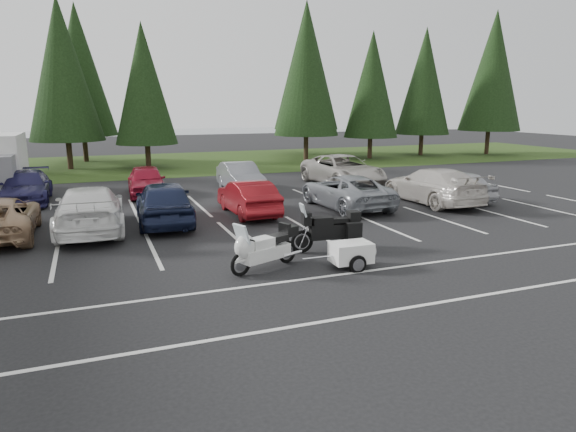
# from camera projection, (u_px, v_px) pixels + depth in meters

# --- Properties ---
(ground) EXTENTS (120.00, 120.00, 0.00)m
(ground) POSITION_uv_depth(u_px,v_px,m) (229.00, 248.00, 15.67)
(ground) COLOR black
(ground) RESTS_ON ground
(grass_strip) EXTENTS (80.00, 16.00, 0.01)m
(grass_strip) POSITION_uv_depth(u_px,v_px,m) (145.00, 164.00, 37.54)
(grass_strip) COLOR #203711
(grass_strip) RESTS_ON ground
(lake_water) EXTENTS (70.00, 50.00, 0.02)m
(lake_water) POSITION_uv_depth(u_px,v_px,m) (151.00, 138.00, 67.19)
(lake_water) COLOR slate
(lake_water) RESTS_ON ground
(stall_markings) EXTENTS (32.00, 16.00, 0.01)m
(stall_markings) POSITION_uv_depth(u_px,v_px,m) (214.00, 233.00, 17.50)
(stall_markings) COLOR silver
(stall_markings) RESTS_ON ground
(conifer_4) EXTENTS (4.80, 4.80, 11.17)m
(conifer_4) POSITION_uv_depth(u_px,v_px,m) (62.00, 69.00, 33.38)
(conifer_4) COLOR #332316
(conifer_4) RESTS_ON ground
(conifer_5) EXTENTS (4.14, 4.14, 9.63)m
(conifer_5) POSITION_uv_depth(u_px,v_px,m) (144.00, 84.00, 34.15)
(conifer_5) COLOR #332316
(conifer_5) RESTS_ON ground
(conifer_6) EXTENTS (4.93, 4.93, 11.48)m
(conifer_6) POSITION_uv_depth(u_px,v_px,m) (307.00, 71.00, 38.61)
(conifer_6) COLOR #332316
(conifer_6) RESTS_ON ground
(conifer_7) EXTENTS (4.27, 4.27, 9.94)m
(conifer_7) POSITION_uv_depth(u_px,v_px,m) (372.00, 85.00, 40.47)
(conifer_7) COLOR #332316
(conifer_7) RESTS_ON ground
(conifer_8) EXTENTS (4.53, 4.53, 10.56)m
(conifer_8) POSITION_uv_depth(u_px,v_px,m) (424.00, 81.00, 43.07)
(conifer_8) COLOR #332316
(conifer_8) RESTS_ON ground
(conifer_9) EXTENTS (5.19, 5.19, 12.10)m
(conifer_9) POSITION_uv_depth(u_px,v_px,m) (493.00, 71.00, 43.81)
(conifer_9) COLOR #332316
(conifer_9) RESTS_ON ground
(conifer_back_b) EXTENTS (4.97, 4.97, 11.58)m
(conifer_back_b) POSITION_uv_depth(u_px,v_px,m) (79.00, 70.00, 37.87)
(conifer_back_b) COLOR #332316
(conifer_back_b) RESTS_ON ground
(conifer_back_c) EXTENTS (5.50, 5.50, 12.81)m
(conifer_back_c) POSITION_uv_depth(u_px,v_px,m) (306.00, 66.00, 43.43)
(conifer_back_c) COLOR #332316
(conifer_back_c) RESTS_ON ground
(car_near_3) EXTENTS (2.41, 5.50, 1.57)m
(car_near_3) POSITION_uv_depth(u_px,v_px,m) (90.00, 209.00, 17.50)
(car_near_3) COLOR white
(car_near_3) RESTS_ON ground
(car_near_4) EXTENTS (2.22, 4.89, 1.63)m
(car_near_4) POSITION_uv_depth(u_px,v_px,m) (164.00, 202.00, 18.66)
(car_near_4) COLOR #171E3A
(car_near_4) RESTS_ON ground
(car_near_5) EXTENTS (1.55, 4.20, 1.37)m
(car_near_5) POSITION_uv_depth(u_px,v_px,m) (248.00, 197.00, 20.31)
(car_near_5) COLOR maroon
(car_near_5) RESTS_ON ground
(car_near_6) EXTENTS (2.52, 5.13, 1.40)m
(car_near_6) POSITION_uv_depth(u_px,v_px,m) (346.00, 191.00, 21.66)
(car_near_6) COLOR gray
(car_near_6) RESTS_ON ground
(car_near_7) EXTENTS (2.25, 5.42, 1.57)m
(car_near_7) POSITION_uv_depth(u_px,v_px,m) (432.00, 186.00, 22.63)
(car_near_7) COLOR beige
(car_near_7) RESTS_ON ground
(car_near_8) EXTENTS (1.91, 4.22, 1.41)m
(car_near_8) POSITION_uv_depth(u_px,v_px,m) (454.00, 185.00, 23.40)
(car_near_8) COLOR #B8B8BD
(car_near_8) RESTS_ON ground
(car_far_1) EXTENTS (1.98, 4.81, 1.39)m
(car_far_1) POSITION_uv_depth(u_px,v_px,m) (26.00, 187.00, 22.75)
(car_far_1) COLOR #1E1C47
(car_far_1) RESTS_ON ground
(car_far_2) EXTENTS (1.91, 4.29, 1.44)m
(car_far_2) POSITION_uv_depth(u_px,v_px,m) (147.00, 181.00, 24.51)
(car_far_2) COLOR maroon
(car_far_2) RESTS_ON ground
(car_far_3) EXTENTS (1.56, 4.38, 1.44)m
(car_far_3) POSITION_uv_depth(u_px,v_px,m) (240.00, 177.00, 25.75)
(car_far_3) COLOR slate
(car_far_3) RESTS_ON ground
(car_far_4) EXTENTS (2.96, 5.96, 1.62)m
(car_far_4) POSITION_uv_depth(u_px,v_px,m) (343.00, 170.00, 27.72)
(car_far_4) COLOR #AAA39C
(car_far_4) RESTS_ON ground
(touring_motorcycle) EXTENTS (2.59, 1.65, 1.38)m
(touring_motorcycle) POSITION_uv_depth(u_px,v_px,m) (265.00, 244.00, 13.50)
(touring_motorcycle) COLOR silver
(touring_motorcycle) RESTS_ON ground
(cargo_trailer) EXTENTS (1.56, 0.90, 0.71)m
(cargo_trailer) POSITION_uv_depth(u_px,v_px,m) (351.00, 255.00, 13.69)
(cargo_trailer) COLOR white
(cargo_trailer) RESTS_ON ground
(adventure_motorcycle) EXTENTS (2.55, 1.09, 1.51)m
(adventure_motorcycle) POSITION_uv_depth(u_px,v_px,m) (327.00, 226.00, 15.20)
(adventure_motorcycle) COLOR black
(adventure_motorcycle) RESTS_ON ground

